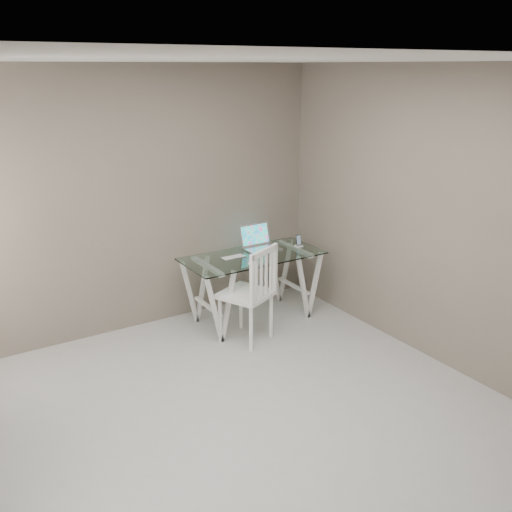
{
  "coord_description": "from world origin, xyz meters",
  "views": [
    {
      "loc": [
        -2.04,
        -3.18,
        2.67
      ],
      "look_at": [
        0.86,
        1.41,
        0.85
      ],
      "focal_mm": 40.0,
      "sensor_mm": 36.0,
      "label": 1
    }
  ],
  "objects": [
    {
      "name": "mouse",
      "position": [
        0.85,
        1.46,
        0.76
      ],
      "size": [
        0.11,
        0.07,
        0.04
      ],
      "primitive_type": "ellipsoid",
      "color": "white",
      "rests_on": "desk"
    },
    {
      "name": "desk",
      "position": [
        1.01,
        1.71,
        0.38
      ],
      "size": [
        1.5,
        0.7,
        0.75
      ],
      "color": "silver",
      "rests_on": "ground"
    },
    {
      "name": "room",
      "position": [
        -0.06,
        0.02,
        1.72
      ],
      "size": [
        4.5,
        4.52,
        2.71
      ],
      "color": "#A9A6A2",
      "rests_on": "ground"
    },
    {
      "name": "phone_dock",
      "position": [
        1.61,
        1.7,
        0.78
      ],
      "size": [
        0.07,
        0.07,
        0.13
      ],
      "color": "white",
      "rests_on": "desk"
    },
    {
      "name": "chair",
      "position": [
        0.73,
        1.27,
        0.56
      ],
      "size": [
        0.61,
        0.61,
        1.01
      ],
      "rotation": [
        0.0,
        0.0,
        0.43
      ],
      "color": "white",
      "rests_on": "ground"
    },
    {
      "name": "keyboard",
      "position": [
        0.79,
        1.76,
        0.75
      ],
      "size": [
        0.26,
        0.11,
        0.01
      ],
      "primitive_type": "cube",
      "color": "silver",
      "rests_on": "desk"
    },
    {
      "name": "laptop",
      "position": [
        1.2,
        1.88,
        0.81
      ],
      "size": [
        0.37,
        0.33,
        0.26
      ],
      "color": "silver",
      "rests_on": "desk"
    }
  ]
}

